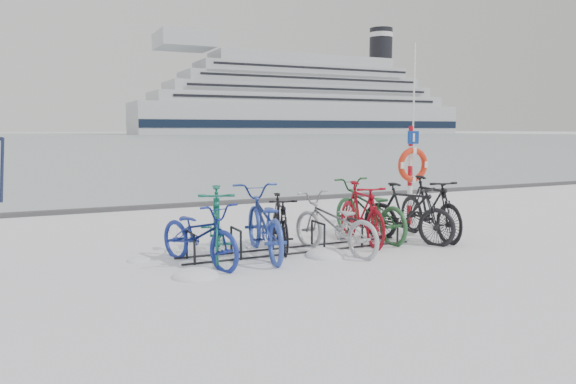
% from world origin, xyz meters
% --- Properties ---
extents(ground, '(900.00, 900.00, 0.00)m').
position_xyz_m(ground, '(0.00, 0.00, 0.00)').
color(ground, white).
rests_on(ground, ground).
extents(ice_sheet, '(400.00, 298.00, 0.02)m').
position_xyz_m(ice_sheet, '(0.00, 155.00, 0.01)').
color(ice_sheet, '#9FABB4').
rests_on(ice_sheet, ground).
extents(quay_edge, '(400.00, 0.25, 0.10)m').
position_xyz_m(quay_edge, '(0.00, 5.90, 0.05)').
color(quay_edge, '#3F3F42').
rests_on(quay_edge, ground).
extents(bike_rack, '(4.00, 0.48, 0.46)m').
position_xyz_m(bike_rack, '(0.00, 0.00, 0.18)').
color(bike_rack, black).
rests_on(bike_rack, ground).
extents(lifebuoy_station, '(0.71, 0.22, 3.71)m').
position_xyz_m(lifebuoy_station, '(3.20, 1.24, 1.25)').
color(lifebuoy_station, '#B20E18').
rests_on(lifebuoy_station, ground).
extents(cruise_ferry, '(141.34, 26.65, 46.44)m').
position_xyz_m(cruise_ferry, '(101.46, 204.99, 12.65)').
color(cruise_ferry, silver).
rests_on(cruise_ferry, ground).
extents(bike_0, '(1.22, 1.95, 0.97)m').
position_xyz_m(bike_0, '(-1.72, -0.19, 0.48)').
color(bike_0, navy).
rests_on(bike_0, ground).
extents(bike_1, '(1.08, 1.96, 1.13)m').
position_xyz_m(bike_1, '(-1.35, 0.12, 0.57)').
color(bike_1, '#14624F').
rests_on(bike_1, ground).
extents(bike_2, '(1.07, 2.24, 1.13)m').
position_xyz_m(bike_2, '(-0.64, -0.04, 0.56)').
color(bike_2, '#2A42A2').
rests_on(bike_2, ground).
extents(bike_3, '(0.85, 1.64, 0.95)m').
position_xyz_m(bike_3, '(-0.23, 0.23, 0.48)').
color(bike_3, black).
rests_on(bike_3, ground).
extents(bike_4, '(1.11, 2.00, 1.00)m').
position_xyz_m(bike_4, '(0.47, -0.33, 0.50)').
color(bike_4, '#A8ABAF').
rests_on(bike_4, ground).
extents(bike_5, '(0.76, 1.88, 1.10)m').
position_xyz_m(bike_5, '(1.30, 0.16, 0.55)').
color(bike_5, maroon).
rests_on(bike_5, ground).
extents(bike_6, '(0.86, 2.15, 1.10)m').
position_xyz_m(bike_6, '(1.61, 0.42, 0.55)').
color(bike_6, '#265930').
rests_on(bike_6, ground).
extents(bike_7, '(1.22, 1.83, 1.07)m').
position_xyz_m(bike_7, '(2.07, -0.14, 0.54)').
color(bike_7, black).
rests_on(bike_7, ground).
extents(bike_8, '(0.70, 1.97, 1.16)m').
position_xyz_m(bike_8, '(2.66, 0.00, 0.58)').
color(bike_8, black).
rests_on(bike_8, ground).
extents(snow_drifts, '(4.18, 1.97, 0.24)m').
position_xyz_m(snow_drifts, '(-0.64, -0.40, 0.00)').
color(snow_drifts, white).
rests_on(snow_drifts, ground).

